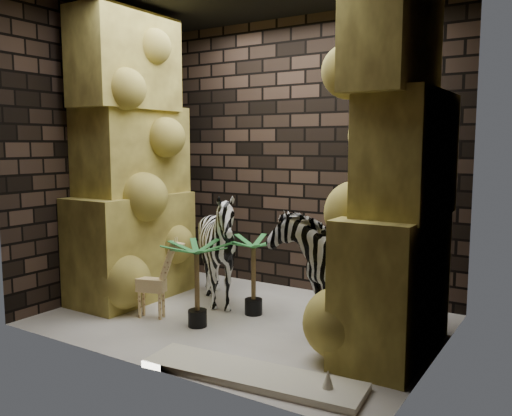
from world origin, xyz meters
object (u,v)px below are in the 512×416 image
Objects in this scene: giraffe_toy at (151,276)px; palm_front at (253,276)px; surfboard at (251,375)px; zebra_left at (219,254)px; zebra_right at (330,252)px; palm_back at (197,284)px.

palm_front is (0.76, 0.59, -0.02)m from giraffe_toy.
surfboard is (0.74, -1.19, -0.36)m from palm_front.
palm_front is (0.43, -0.03, -0.15)m from zebra_left.
palm_front is 1.44m from surfboard.
zebra_right is 1.68m from giraffe_toy.
giraffe_toy is 0.97m from palm_front.
giraffe_toy is at bearing -175.57° from palm_back.
palm_front is (-0.69, -0.21, -0.26)m from zebra_right.
zebra_left reaches higher than giraffe_toy.
zebra_right is 1.66× the size of palm_back.
zebra_left is 0.73× the size of surfboard.
giraffe_toy reaches higher than palm_back.
surfboard is (1.17, -1.22, -0.51)m from zebra_left.
giraffe_toy is (-1.46, -0.80, -0.25)m from zebra_right.
palm_front is at bearing -6.31° from zebra_left.
zebra_left is at bearing 107.54° from palm_back.
zebra_left reaches higher than palm_back.
zebra_right is 1.69× the size of palm_front.
zebra_right is 1.61× the size of giraffe_toy.
zebra_right reaches higher than giraffe_toy.
zebra_left is 0.63m from palm_back.
surfboard is at bearing -58.25° from palm_front.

